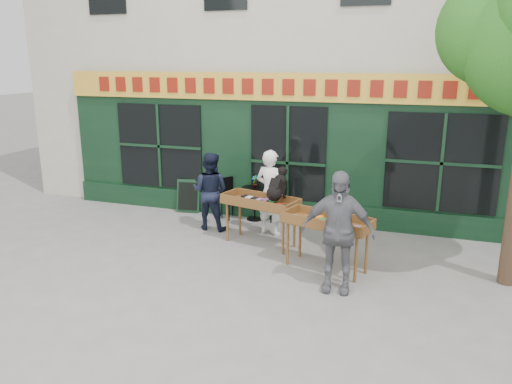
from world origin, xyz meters
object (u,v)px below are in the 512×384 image
(man_right, at_px, (337,232))
(man_left, at_px, (210,191))
(bistro_table, at_px, (255,197))
(dog, at_px, (277,183))
(book_cart_center, at_px, (260,204))
(book_cart_right, at_px, (327,224))
(woman, at_px, (270,193))

(man_right, distance_m, man_left, 3.74)
(bistro_table, bearing_deg, man_left, -127.87)
(dog, relative_size, bistro_table, 0.79)
(book_cart_center, bearing_deg, dog, 6.30)
(bistro_table, distance_m, man_left, 1.18)
(book_cart_right, bearing_deg, dog, 162.29)
(book_cart_center, bearing_deg, man_left, 171.57)
(book_cart_right, xyz_separation_m, man_right, (0.30, -0.75, 0.15))
(book_cart_center, height_order, man_right, man_right)
(man_left, bearing_deg, dog, 159.41)
(man_right, height_order, bistro_table, man_right)
(man_right, relative_size, man_left, 1.16)
(dog, relative_size, woman, 0.33)
(bistro_table, relative_size, man_left, 0.45)
(book_cart_center, relative_size, book_cart_right, 1.00)
(book_cart_right, bearing_deg, man_right, -52.17)
(woman, distance_m, man_left, 1.32)
(man_left, bearing_deg, book_cart_right, 153.46)
(dog, bearing_deg, man_right, -32.08)
(man_right, bearing_deg, dog, 129.52)
(dog, distance_m, man_right, 2.09)
(book_cart_right, height_order, bistro_table, book_cart_right)
(book_cart_right, xyz_separation_m, man_left, (-2.79, 1.36, 0.02))
(dog, xyz_separation_m, man_right, (1.42, -1.50, -0.32))
(bistro_table, bearing_deg, book_cart_center, -66.96)
(dog, distance_m, book_cart_right, 1.43)
(dog, distance_m, woman, 0.87)
(book_cart_center, height_order, book_cart_right, same)
(man_left, bearing_deg, bistro_table, -128.50)
(woman, bearing_deg, dog, 131.00)
(bistro_table, bearing_deg, man_right, -51.49)
(book_cart_center, xyz_separation_m, man_right, (1.77, -1.55, 0.15))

